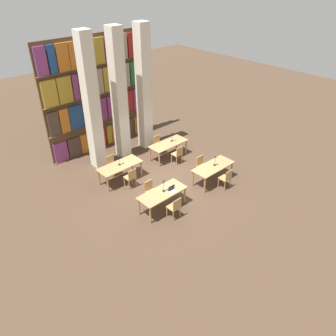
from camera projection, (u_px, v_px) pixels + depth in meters
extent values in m
plane|color=#4C3828|center=(166.00, 180.00, 14.39)|extent=(40.00, 40.00, 0.00)
cube|color=brown|center=(101.00, 94.00, 15.81)|extent=(5.99, 0.06, 5.50)
cube|color=brown|center=(107.00, 144.00, 17.27)|extent=(5.99, 0.35, 0.03)
cube|color=#84387A|center=(61.00, 152.00, 15.50)|extent=(0.65, 0.20, 0.98)
cube|color=#47382D|center=(74.00, 147.00, 15.91)|extent=(0.65, 0.20, 0.98)
cube|color=orange|center=(85.00, 143.00, 16.25)|extent=(0.47, 0.20, 0.98)
cube|color=maroon|center=(92.00, 140.00, 16.50)|extent=(0.34, 0.20, 0.98)
cube|color=maroon|center=(101.00, 137.00, 16.79)|extent=(0.54, 0.20, 0.98)
cube|color=#B7932D|center=(109.00, 134.00, 17.07)|extent=(0.29, 0.20, 0.98)
cube|color=orange|center=(116.00, 132.00, 17.35)|extent=(0.62, 0.20, 0.98)
cube|color=navy|center=(125.00, 129.00, 17.66)|extent=(0.39, 0.20, 0.98)
cube|color=#47382D|center=(131.00, 127.00, 17.88)|extent=(0.33, 0.20, 0.98)
cube|color=orange|center=(138.00, 124.00, 18.16)|extent=(0.52, 0.20, 0.98)
cube|color=tan|center=(145.00, 121.00, 18.45)|extent=(0.34, 0.20, 0.98)
cube|color=navy|center=(149.00, 120.00, 18.62)|extent=(0.17, 0.20, 0.98)
cube|color=brown|center=(104.00, 120.00, 16.53)|extent=(5.99, 0.35, 0.03)
cube|color=#47382D|center=(53.00, 124.00, 14.69)|extent=(0.51, 0.20, 1.14)
cube|color=orange|center=(64.00, 121.00, 14.98)|extent=(0.44, 0.20, 1.14)
cube|color=navy|center=(76.00, 117.00, 15.32)|extent=(0.69, 0.20, 1.14)
cube|color=#47382D|center=(86.00, 114.00, 15.63)|extent=(0.26, 0.20, 1.14)
cube|color=#236B38|center=(92.00, 112.00, 15.83)|extent=(0.27, 0.20, 1.14)
cube|color=#84387A|center=(101.00, 110.00, 16.11)|extent=(0.62, 0.20, 1.14)
cube|color=#84387A|center=(113.00, 106.00, 16.52)|extent=(0.68, 0.20, 1.14)
cube|color=orange|center=(121.00, 103.00, 16.82)|extent=(0.27, 0.20, 1.14)
cube|color=maroon|center=(128.00, 101.00, 17.07)|extent=(0.54, 0.20, 1.14)
cube|color=#84387A|center=(137.00, 98.00, 17.43)|extent=(0.62, 0.20, 1.14)
cube|color=orange|center=(146.00, 96.00, 17.77)|extent=(0.42, 0.20, 1.14)
cube|color=brown|center=(101.00, 93.00, 15.80)|extent=(5.99, 0.35, 0.03)
cube|color=#B7932D|center=(49.00, 94.00, 13.99)|extent=(0.67, 0.20, 1.17)
cube|color=#B7932D|center=(64.00, 90.00, 14.40)|extent=(0.66, 0.20, 1.17)
cube|color=#84387A|center=(75.00, 87.00, 14.70)|extent=(0.28, 0.20, 1.17)
cube|color=#47382D|center=(85.00, 85.00, 14.99)|extent=(0.59, 0.20, 1.17)
cube|color=tan|center=(97.00, 82.00, 15.35)|extent=(0.60, 0.20, 1.17)
cube|color=#B7932D|center=(108.00, 79.00, 15.73)|extent=(0.62, 0.20, 1.17)
cube|color=maroon|center=(118.00, 77.00, 16.05)|extent=(0.49, 0.20, 1.17)
cube|color=tan|center=(126.00, 75.00, 16.32)|extent=(0.36, 0.20, 1.17)
cube|color=#236B38|center=(134.00, 73.00, 16.61)|extent=(0.51, 0.20, 1.17)
cube|color=#47382D|center=(141.00, 71.00, 16.87)|extent=(0.31, 0.20, 1.17)
cube|color=navy|center=(146.00, 70.00, 17.06)|extent=(0.31, 0.20, 1.17)
cube|color=brown|center=(98.00, 64.00, 15.07)|extent=(5.99, 0.35, 0.03)
cube|color=#84387A|center=(40.00, 61.00, 13.20)|extent=(0.48, 0.20, 1.17)
cube|color=navy|center=(51.00, 59.00, 13.48)|extent=(0.33, 0.20, 1.17)
cube|color=orange|center=(62.00, 57.00, 13.75)|extent=(0.54, 0.20, 1.17)
cube|color=orange|center=(71.00, 56.00, 14.00)|extent=(0.27, 0.20, 1.17)
cube|color=tan|center=(79.00, 54.00, 14.21)|extent=(0.32, 0.20, 1.17)
cube|color=orange|center=(87.00, 53.00, 14.43)|extent=(0.30, 0.20, 1.17)
cube|color=#B7932D|center=(97.00, 51.00, 14.74)|extent=(0.64, 0.20, 1.17)
cube|color=#84387A|center=(109.00, 49.00, 15.11)|extent=(0.56, 0.20, 1.17)
cube|color=tan|center=(120.00, 47.00, 15.47)|extent=(0.66, 0.20, 1.17)
cube|color=maroon|center=(130.00, 45.00, 15.78)|extent=(0.28, 0.20, 1.17)
cube|color=maroon|center=(137.00, 44.00, 16.05)|extent=(0.51, 0.20, 1.17)
cube|color=tan|center=(145.00, 42.00, 16.32)|extent=(0.33, 0.20, 1.17)
cube|color=silver|center=(91.00, 104.00, 13.91)|extent=(0.56, 0.56, 6.00)
cube|color=silver|center=(119.00, 97.00, 14.74)|extent=(0.56, 0.56, 6.00)
cube|color=silver|center=(144.00, 89.00, 15.56)|extent=(0.56, 0.56, 6.00)
cube|color=tan|center=(162.00, 193.00, 12.35)|extent=(1.93, 0.82, 0.04)
cylinder|color=tan|center=(150.00, 215.00, 11.84)|extent=(0.07, 0.07, 0.73)
cylinder|color=tan|center=(185.00, 195.00, 12.85)|extent=(0.07, 0.07, 0.73)
cylinder|color=tan|center=(139.00, 207.00, 12.25)|extent=(0.07, 0.07, 0.73)
cylinder|color=tan|center=(173.00, 188.00, 13.27)|extent=(0.07, 0.07, 0.73)
cylinder|color=tan|center=(167.00, 212.00, 12.24)|extent=(0.04, 0.04, 0.43)
cylinder|color=tan|center=(174.00, 208.00, 12.44)|extent=(0.04, 0.04, 0.43)
cylinder|color=tan|center=(173.00, 216.00, 12.03)|extent=(0.04, 0.04, 0.43)
cylinder|color=tan|center=(180.00, 212.00, 12.23)|extent=(0.04, 0.04, 0.43)
cube|color=tan|center=(174.00, 207.00, 12.11)|extent=(0.42, 0.40, 0.04)
cube|color=tan|center=(177.00, 204.00, 11.87)|extent=(0.40, 0.03, 0.42)
cylinder|color=tan|center=(158.00, 197.00, 13.02)|extent=(0.04, 0.04, 0.43)
cylinder|color=tan|center=(151.00, 201.00, 12.81)|extent=(0.04, 0.04, 0.43)
cylinder|color=tan|center=(152.00, 193.00, 13.23)|extent=(0.04, 0.04, 0.43)
cylinder|color=tan|center=(145.00, 197.00, 13.02)|extent=(0.04, 0.04, 0.43)
cube|color=tan|center=(152.00, 192.00, 12.89)|extent=(0.42, 0.40, 0.04)
cube|color=tan|center=(148.00, 185.00, 12.89)|extent=(0.40, 0.03, 0.42)
cylinder|color=#232328|center=(164.00, 191.00, 12.39)|extent=(0.14, 0.14, 0.01)
cylinder|color=#232328|center=(164.00, 186.00, 12.28)|extent=(0.02, 0.02, 0.42)
cone|color=#232328|center=(164.00, 181.00, 12.15)|extent=(0.11, 0.11, 0.07)
cube|color=silver|center=(173.00, 191.00, 12.37)|extent=(0.32, 0.22, 0.01)
cube|color=black|center=(172.00, 188.00, 12.39)|extent=(0.32, 0.01, 0.20)
cube|color=tan|center=(213.00, 166.00, 13.94)|extent=(1.93, 0.82, 0.04)
cylinder|color=tan|center=(205.00, 185.00, 13.43)|extent=(0.07, 0.07, 0.73)
cylinder|color=tan|center=(232.00, 170.00, 14.45)|extent=(0.07, 0.07, 0.73)
cylinder|color=tan|center=(193.00, 179.00, 13.84)|extent=(0.07, 0.07, 0.73)
cylinder|color=tan|center=(220.00, 164.00, 14.86)|extent=(0.07, 0.07, 0.73)
cylinder|color=tan|center=(218.00, 183.00, 13.86)|extent=(0.04, 0.04, 0.43)
cylinder|color=tan|center=(224.00, 179.00, 14.06)|extent=(0.04, 0.04, 0.43)
cylinder|color=tan|center=(225.00, 186.00, 13.65)|extent=(0.04, 0.04, 0.43)
cylinder|color=tan|center=(230.00, 183.00, 13.85)|extent=(0.04, 0.04, 0.43)
cube|color=tan|center=(225.00, 178.00, 13.73)|extent=(0.42, 0.40, 0.04)
cube|color=tan|center=(229.00, 175.00, 13.49)|extent=(0.40, 0.03, 0.42)
cylinder|color=tan|center=(208.00, 171.00, 14.64)|extent=(0.04, 0.04, 0.43)
cylinder|color=tan|center=(202.00, 174.00, 14.43)|extent=(0.04, 0.04, 0.43)
cylinder|color=tan|center=(202.00, 168.00, 14.85)|extent=(0.04, 0.04, 0.43)
cylinder|color=tan|center=(197.00, 171.00, 14.64)|extent=(0.04, 0.04, 0.43)
cube|color=tan|center=(202.00, 166.00, 14.51)|extent=(0.42, 0.40, 0.04)
cube|color=tan|center=(200.00, 160.00, 14.51)|extent=(0.40, 0.03, 0.42)
cylinder|color=#232328|center=(215.00, 165.00, 13.98)|extent=(0.14, 0.14, 0.01)
cylinder|color=#232328|center=(215.00, 161.00, 13.88)|extent=(0.02, 0.02, 0.37)
cone|color=#232328|center=(215.00, 157.00, 13.76)|extent=(0.11, 0.11, 0.07)
cube|color=tan|center=(120.00, 165.00, 14.00)|extent=(1.93, 0.82, 0.04)
cylinder|color=tan|center=(108.00, 184.00, 13.49)|extent=(0.07, 0.07, 0.73)
cylinder|color=tan|center=(141.00, 169.00, 14.51)|extent=(0.07, 0.07, 0.73)
cylinder|color=tan|center=(99.00, 178.00, 13.90)|extent=(0.07, 0.07, 0.73)
cylinder|color=tan|center=(132.00, 163.00, 14.92)|extent=(0.07, 0.07, 0.73)
cylinder|color=tan|center=(124.00, 182.00, 13.92)|extent=(0.04, 0.04, 0.43)
cylinder|color=tan|center=(131.00, 178.00, 14.12)|extent=(0.04, 0.04, 0.43)
cylinder|color=tan|center=(129.00, 185.00, 13.71)|extent=(0.04, 0.04, 0.43)
cylinder|color=tan|center=(136.00, 182.00, 13.91)|extent=(0.04, 0.04, 0.43)
cube|color=tan|center=(130.00, 177.00, 13.79)|extent=(0.42, 0.40, 0.04)
cube|color=tan|center=(132.00, 174.00, 13.55)|extent=(0.40, 0.03, 0.42)
cylinder|color=tan|center=(119.00, 170.00, 14.70)|extent=(0.04, 0.04, 0.43)
cylinder|color=tan|center=(112.00, 173.00, 14.49)|extent=(0.04, 0.04, 0.43)
cylinder|color=tan|center=(114.00, 167.00, 14.91)|extent=(0.04, 0.04, 0.43)
cylinder|color=tan|center=(108.00, 170.00, 14.70)|extent=(0.04, 0.04, 0.43)
cube|color=tan|center=(113.00, 166.00, 14.57)|extent=(0.42, 0.40, 0.04)
cube|color=tan|center=(110.00, 160.00, 14.57)|extent=(0.40, 0.03, 0.42)
cylinder|color=#232328|center=(119.00, 165.00, 14.01)|extent=(0.14, 0.14, 0.01)
cylinder|color=#232328|center=(119.00, 160.00, 13.90)|extent=(0.02, 0.02, 0.42)
cone|color=#232328|center=(119.00, 155.00, 13.77)|extent=(0.11, 0.11, 0.07)
cube|color=tan|center=(168.00, 143.00, 15.71)|extent=(1.93, 0.82, 0.04)
cylinder|color=tan|center=(159.00, 159.00, 15.20)|extent=(0.07, 0.07, 0.73)
cylinder|color=tan|center=(186.00, 147.00, 16.21)|extent=(0.07, 0.07, 0.73)
cylinder|color=tan|center=(150.00, 154.00, 15.61)|extent=(0.07, 0.07, 0.73)
cylinder|color=tan|center=(177.00, 142.00, 16.63)|extent=(0.07, 0.07, 0.73)
cylinder|color=tan|center=(172.00, 158.00, 15.58)|extent=(0.04, 0.04, 0.43)
cylinder|color=tan|center=(177.00, 156.00, 15.79)|extent=(0.04, 0.04, 0.43)
cylinder|color=tan|center=(176.00, 161.00, 15.37)|extent=(0.04, 0.04, 0.43)
cylinder|color=tan|center=(182.00, 158.00, 15.57)|extent=(0.04, 0.04, 0.43)
cube|color=tan|center=(177.00, 154.00, 15.45)|extent=(0.42, 0.40, 0.04)
cube|color=tan|center=(180.00, 151.00, 15.21)|extent=(0.40, 0.03, 0.42)
cylinder|color=tan|center=(164.00, 149.00, 16.36)|extent=(0.04, 0.04, 0.43)
cylinder|color=tan|center=(159.00, 151.00, 16.15)|extent=(0.04, 0.04, 0.43)
cylinder|color=tan|center=(160.00, 147.00, 16.57)|extent=(0.04, 0.04, 0.43)
cylinder|color=tan|center=(154.00, 149.00, 16.36)|extent=(0.04, 0.04, 0.43)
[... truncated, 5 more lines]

